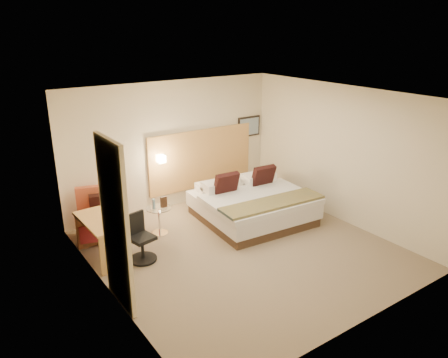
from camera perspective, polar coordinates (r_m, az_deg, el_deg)
floor at (r=7.84m, az=2.48°, el=-9.25°), size 4.80×5.00×0.02m
ceiling at (r=6.95m, az=2.82°, el=10.81°), size 4.80×5.00×0.02m
wall_back at (r=9.31m, az=-6.77°, el=4.40°), size 4.80×0.02×2.70m
wall_front at (r=5.65m, az=18.33°, el=-6.82°), size 4.80×0.02×2.70m
wall_left at (r=6.22m, az=-15.40°, el=-4.05°), size 0.02×5.00×2.70m
wall_right at (r=8.88m, az=15.14°, el=3.11°), size 0.02×5.00×2.70m
headboard_panel at (r=9.72m, az=-2.93°, el=2.71°), size 2.60×0.04×1.30m
art_frame at (r=10.31m, az=3.27°, el=6.87°), size 0.62×0.03×0.47m
art_canvas at (r=10.30m, az=3.34°, el=6.85°), size 0.54×0.01×0.39m
lamp_arm at (r=9.13m, az=-8.39°, el=2.72°), size 0.02×0.12×0.02m
lamp_shade at (r=9.08m, az=-8.22°, el=2.64°), size 0.15×0.15×0.15m
curtain at (r=6.07m, az=-14.03°, el=-5.88°), size 0.06×0.90×2.42m
bottle_a at (r=8.20m, az=-9.17°, el=-3.22°), size 0.06×0.06×0.19m
menu_folder at (r=8.23m, az=-7.89°, el=-2.99°), size 0.13×0.06×0.21m
bed at (r=8.85m, az=3.69°, el=-3.31°), size 2.19×2.14×1.01m
lounge_chair at (r=8.46m, az=-15.57°, el=-4.89°), size 1.04×0.97×0.92m
side_table at (r=8.35m, az=-8.46°, el=-5.21°), size 0.52×0.52×0.53m
desk at (r=7.60m, az=-15.69°, el=-6.14°), size 0.57×1.17×0.72m
desk_chair at (r=7.50m, az=-10.84°, el=-8.03°), size 0.55×0.55×0.82m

